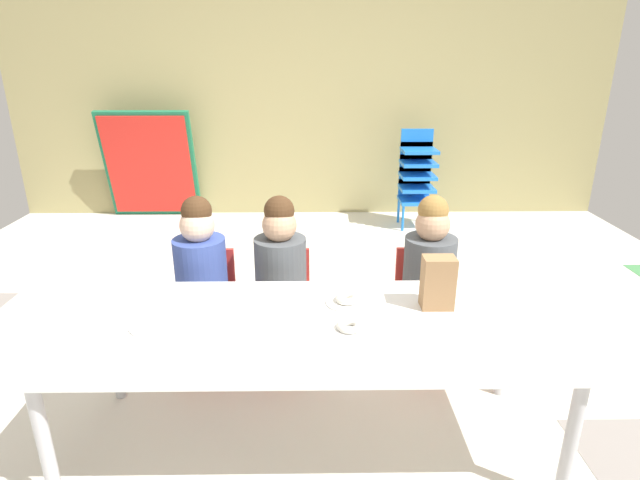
{
  "coord_description": "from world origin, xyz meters",
  "views": [
    {
      "loc": [
        0.03,
        -2.54,
        1.55
      ],
      "look_at": [
        0.06,
        -0.55,
        0.83
      ],
      "focal_mm": 28.3,
      "sensor_mm": 36.0,
      "label": 1
    }
  ],
  "objects_px": {
    "kid_chair_blue_stack": "(417,173)",
    "donut_powdered_on_plate": "(347,298)",
    "donut_powdered_loose": "(349,326)",
    "paper_bag_brown": "(438,283)",
    "craft_table": "(310,332)",
    "paper_plate_near_edge": "(347,302)",
    "paper_plate_center_table": "(153,325)",
    "seated_child_near_camera": "(201,267)",
    "seated_child_far_right": "(429,266)",
    "seated_child_middle_seat": "(281,267)",
    "folded_activity_table": "(150,165)"
  },
  "relations": [
    {
      "from": "kid_chair_blue_stack",
      "to": "paper_bag_brown",
      "type": "distance_m",
      "value": 2.88
    },
    {
      "from": "donut_powdered_on_plate",
      "to": "seated_child_middle_seat",
      "type": "bearing_deg",
      "value": 124.19
    },
    {
      "from": "craft_table",
      "to": "paper_plate_near_edge",
      "type": "distance_m",
      "value": 0.23
    },
    {
      "from": "craft_table",
      "to": "seated_child_far_right",
      "type": "height_order",
      "value": "seated_child_far_right"
    },
    {
      "from": "craft_table",
      "to": "paper_bag_brown",
      "type": "bearing_deg",
      "value": 13.1
    },
    {
      "from": "paper_plate_near_edge",
      "to": "donut_powdered_on_plate",
      "type": "bearing_deg",
      "value": 0.0
    },
    {
      "from": "seated_child_near_camera",
      "to": "kid_chair_blue_stack",
      "type": "bearing_deg",
      "value": 56.53
    },
    {
      "from": "seated_child_near_camera",
      "to": "donut_powdered_on_plate",
      "type": "height_order",
      "value": "seated_child_near_camera"
    },
    {
      "from": "folded_activity_table",
      "to": "craft_table",
      "type": "bearing_deg",
      "value": -63.64
    },
    {
      "from": "folded_activity_table",
      "to": "kid_chair_blue_stack",
      "type": "bearing_deg",
      "value": -6.41
    },
    {
      "from": "seated_child_near_camera",
      "to": "kid_chair_blue_stack",
      "type": "distance_m",
      "value": 2.81
    },
    {
      "from": "seated_child_far_right",
      "to": "donut_powdered_on_plate",
      "type": "height_order",
      "value": "seated_child_far_right"
    },
    {
      "from": "seated_child_middle_seat",
      "to": "seated_child_far_right",
      "type": "height_order",
      "value": "same"
    },
    {
      "from": "craft_table",
      "to": "donut_powdered_on_plate",
      "type": "relative_size",
      "value": 20.04
    },
    {
      "from": "craft_table",
      "to": "seated_child_far_right",
      "type": "bearing_deg",
      "value": 45.44
    },
    {
      "from": "seated_child_far_right",
      "to": "kid_chair_blue_stack",
      "type": "xyz_separation_m",
      "value": [
        0.4,
        2.35,
        -0.04
      ]
    },
    {
      "from": "seated_child_near_camera",
      "to": "paper_bag_brown",
      "type": "xyz_separation_m",
      "value": [
        1.07,
        -0.49,
        0.14
      ]
    },
    {
      "from": "donut_powdered_loose",
      "to": "craft_table",
      "type": "bearing_deg",
      "value": 159.92
    },
    {
      "from": "craft_table",
      "to": "paper_plate_near_edge",
      "type": "bearing_deg",
      "value": 45.42
    },
    {
      "from": "donut_powdered_on_plate",
      "to": "seated_child_far_right",
      "type": "bearing_deg",
      "value": 45.44
    },
    {
      "from": "kid_chair_blue_stack",
      "to": "paper_plate_center_table",
      "type": "xyz_separation_m",
      "value": [
        -1.6,
        -2.98,
        0.07
      ]
    },
    {
      "from": "seated_child_middle_seat",
      "to": "donut_powdered_on_plate",
      "type": "relative_size",
      "value": 9.17
    },
    {
      "from": "seated_child_near_camera",
      "to": "kid_chair_blue_stack",
      "type": "relative_size",
      "value": 1.0
    },
    {
      "from": "seated_child_middle_seat",
      "to": "kid_chair_blue_stack",
      "type": "bearing_deg",
      "value": 63.89
    },
    {
      "from": "seated_child_far_right",
      "to": "paper_plate_near_edge",
      "type": "bearing_deg",
      "value": -134.56
    },
    {
      "from": "paper_plate_near_edge",
      "to": "donut_powdered_on_plate",
      "type": "distance_m",
      "value": 0.02
    },
    {
      "from": "paper_plate_center_table",
      "to": "seated_child_far_right",
      "type": "bearing_deg",
      "value": 27.91
    },
    {
      "from": "donut_powdered_loose",
      "to": "donut_powdered_on_plate",
      "type": "bearing_deg",
      "value": 88.56
    },
    {
      "from": "paper_plate_center_table",
      "to": "donut_powdered_on_plate",
      "type": "distance_m",
      "value": 0.78
    },
    {
      "from": "seated_child_far_right",
      "to": "paper_plate_center_table",
      "type": "bearing_deg",
      "value": -152.09
    },
    {
      "from": "kid_chair_blue_stack",
      "to": "paper_plate_center_table",
      "type": "relative_size",
      "value": 5.11
    },
    {
      "from": "craft_table",
      "to": "kid_chair_blue_stack",
      "type": "distance_m",
      "value": 3.12
    },
    {
      "from": "kid_chair_blue_stack",
      "to": "paper_bag_brown",
      "type": "xyz_separation_m",
      "value": [
        -0.48,
        -2.84,
        0.17
      ]
    },
    {
      "from": "seated_child_near_camera",
      "to": "donut_powdered_loose",
      "type": "bearing_deg",
      "value": -43.47
    },
    {
      "from": "paper_bag_brown",
      "to": "donut_powdered_loose",
      "type": "height_order",
      "value": "paper_bag_brown"
    },
    {
      "from": "craft_table",
      "to": "paper_plate_near_edge",
      "type": "xyz_separation_m",
      "value": [
        0.16,
        0.16,
        0.05
      ]
    },
    {
      "from": "folded_activity_table",
      "to": "donut_powdered_loose",
      "type": "height_order",
      "value": "folded_activity_table"
    },
    {
      "from": "craft_table",
      "to": "paper_plate_near_edge",
      "type": "relative_size",
      "value": 11.14
    },
    {
      "from": "seated_child_near_camera",
      "to": "seated_child_middle_seat",
      "type": "bearing_deg",
      "value": 0.0
    },
    {
      "from": "craft_table",
      "to": "paper_plate_center_table",
      "type": "distance_m",
      "value": 0.6
    },
    {
      "from": "seated_child_near_camera",
      "to": "paper_plate_near_edge",
      "type": "height_order",
      "value": "seated_child_near_camera"
    },
    {
      "from": "craft_table",
      "to": "donut_powdered_loose",
      "type": "relative_size",
      "value": 20.63
    },
    {
      "from": "seated_child_near_camera",
      "to": "donut_powdered_loose",
      "type": "distance_m",
      "value": 0.97
    },
    {
      "from": "donut_powdered_loose",
      "to": "paper_bag_brown",
      "type": "bearing_deg",
      "value": 25.49
    },
    {
      "from": "paper_bag_brown",
      "to": "paper_plate_center_table",
      "type": "distance_m",
      "value": 1.14
    },
    {
      "from": "kid_chair_blue_stack",
      "to": "paper_plate_near_edge",
      "type": "distance_m",
      "value": 2.92
    },
    {
      "from": "craft_table",
      "to": "donut_powdered_on_plate",
      "type": "bearing_deg",
      "value": 45.42
    },
    {
      "from": "seated_child_near_camera",
      "to": "paper_plate_center_table",
      "type": "bearing_deg",
      "value": -94.34
    },
    {
      "from": "paper_plate_near_edge",
      "to": "paper_plate_center_table",
      "type": "xyz_separation_m",
      "value": [
        -0.76,
        -0.18,
        0.0
      ]
    },
    {
      "from": "kid_chair_blue_stack",
      "to": "donut_powdered_on_plate",
      "type": "relative_size",
      "value": 9.19
    }
  ]
}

